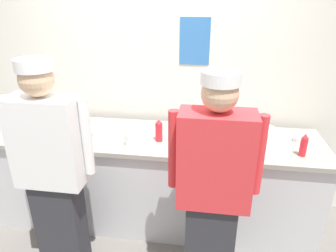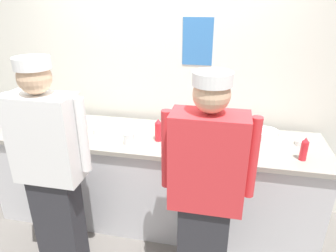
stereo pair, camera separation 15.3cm
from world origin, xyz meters
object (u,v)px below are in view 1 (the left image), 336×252
at_px(squeeze_bottle_secondary, 26,119).
at_px(ramekin_green_sauce, 299,139).
at_px(mixing_bowl_steel, 66,127).
at_px(plate_stack_front, 264,132).
at_px(squeeze_bottle_primary, 159,131).
at_px(chef_near_left, 52,170).
at_px(sheet_tray, 226,142).
at_px(ramekin_orange_sauce, 97,133).
at_px(deli_cup, 130,140).
at_px(ramekin_red_sauce, 177,135).
at_px(chef_center, 213,189).
at_px(ramekin_yellow_sauce, 181,129).
at_px(squeeze_bottle_spare, 304,145).

relative_size(squeeze_bottle_secondary, ramekin_green_sauce, 2.01).
xyz_separation_m(mixing_bowl_steel, ramekin_green_sauce, (2.10, 0.13, -0.04)).
xyz_separation_m(plate_stack_front, squeeze_bottle_primary, (-0.93, -0.25, 0.06)).
bearing_deg(chef_near_left, sheet_tray, 26.49).
xyz_separation_m(plate_stack_front, ramekin_orange_sauce, (-1.51, -0.21, -0.01)).
relative_size(plate_stack_front, deli_cup, 2.21).
xyz_separation_m(squeeze_bottle_secondary, ramekin_orange_sauce, (0.71, -0.04, -0.08)).
relative_size(mixing_bowl_steel, ramekin_red_sauce, 3.10).
xyz_separation_m(sheet_tray, ramekin_orange_sauce, (-1.17, 0.01, 0.01)).
xyz_separation_m(chef_center, ramekin_green_sauce, (0.74, 0.83, 0.03)).
bearing_deg(squeeze_bottle_secondary, mixing_bowl_steel, -5.14).
bearing_deg(ramekin_red_sauce, squeeze_bottle_secondary, -179.45).
relative_size(ramekin_yellow_sauce, deli_cup, 0.97).
xyz_separation_m(squeeze_bottle_primary, ramekin_yellow_sauce, (0.17, 0.23, -0.08)).
xyz_separation_m(squeeze_bottle_secondary, ramekin_red_sauce, (1.44, 0.01, -0.07)).
height_order(mixing_bowl_steel, deli_cup, mixing_bowl_steel).
xyz_separation_m(squeeze_bottle_spare, ramekin_green_sauce, (0.04, 0.28, -0.07)).
distance_m(squeeze_bottle_primary, ramekin_green_sauce, 1.24).
distance_m(plate_stack_front, ramekin_yellow_sauce, 0.76).
height_order(squeeze_bottle_secondary, deli_cup, squeeze_bottle_secondary).
xyz_separation_m(squeeze_bottle_secondary, ramekin_yellow_sauce, (1.47, 0.15, -0.08)).
distance_m(plate_stack_front, squeeze_bottle_spare, 0.44).
height_order(mixing_bowl_steel, ramekin_red_sauce, mixing_bowl_steel).
distance_m(squeeze_bottle_spare, ramekin_orange_sauce, 1.77).
bearing_deg(squeeze_bottle_secondary, squeeze_bottle_spare, -4.26).
bearing_deg(chef_center, mixing_bowl_steel, 152.85).
bearing_deg(chef_center, squeeze_bottle_primary, 126.17).
distance_m(plate_stack_front, ramekin_red_sauce, 0.80).
bearing_deg(deli_cup, ramekin_orange_sauce, 156.06).
xyz_separation_m(sheet_tray, deli_cup, (-0.82, -0.15, 0.04)).
relative_size(chef_near_left, ramekin_orange_sauce, 18.87).
bearing_deg(sheet_tray, ramekin_green_sauce, 12.74).
xyz_separation_m(sheet_tray, squeeze_bottle_primary, (-0.59, -0.03, 0.09)).
bearing_deg(sheet_tray, chef_near_left, -153.51).
height_order(chef_center, mixing_bowl_steel, chef_center).
height_order(plate_stack_front, squeeze_bottle_spare, squeeze_bottle_spare).
xyz_separation_m(mixing_bowl_steel, squeeze_bottle_secondary, (-0.41, 0.04, 0.04)).
relative_size(squeeze_bottle_primary, ramekin_orange_sauce, 2.21).
bearing_deg(chef_near_left, deli_cup, 46.80).
distance_m(squeeze_bottle_secondary, deli_cup, 1.09).
bearing_deg(plate_stack_front, deli_cup, -162.28).
bearing_deg(squeeze_bottle_primary, ramekin_yellow_sauce, 53.37).
bearing_deg(ramekin_green_sauce, ramekin_yellow_sauce, 176.74).
distance_m(plate_stack_front, squeeze_bottle_primary, 0.96).
distance_m(ramekin_orange_sauce, ramekin_green_sauce, 1.81).
distance_m(chef_center, ramekin_orange_sauce, 1.27).
xyz_separation_m(ramekin_green_sauce, ramekin_yellow_sauce, (-1.05, 0.06, -0.00)).
xyz_separation_m(squeeze_bottle_spare, deli_cup, (-1.41, -0.02, -0.04)).
xyz_separation_m(ramekin_orange_sauce, ramekin_yellow_sauce, (0.76, 0.20, -0.00)).
distance_m(sheet_tray, ramekin_green_sauce, 0.65).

